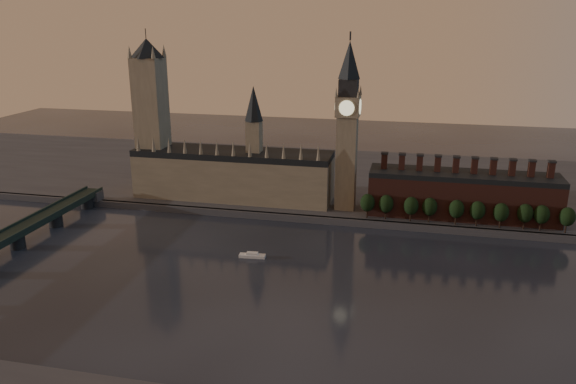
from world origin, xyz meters
name	(u,v)px	position (x,y,z in m)	size (l,w,h in m)	color
ground	(293,291)	(0.00, 0.00, 0.00)	(900.00, 900.00, 0.00)	black
north_bank	(343,180)	(0.00, 178.04, 2.00)	(900.00, 182.00, 4.00)	#47474C
palace_of_westminster	(234,172)	(-64.41, 114.91, 21.63)	(130.00, 30.30, 74.00)	gray
victoria_tower	(151,112)	(-120.00, 115.00, 59.09)	(24.00, 24.00, 108.00)	gray
big_ben	(347,125)	(10.00, 110.00, 56.83)	(15.00, 15.00, 107.00)	gray
chimney_block	(462,194)	(80.00, 110.00, 17.82)	(110.00, 25.00, 37.00)	#53271F
embankment_tree_0	(367,203)	(25.11, 94.62, 13.47)	(8.60, 8.60, 14.88)	black
embankment_tree_1	(386,204)	(36.07, 94.89, 13.47)	(8.60, 8.60, 14.88)	black
embankment_tree_2	(411,206)	(50.49, 94.32, 13.47)	(8.60, 8.60, 14.88)	black
embankment_tree_3	(430,207)	(61.09, 94.91, 13.47)	(8.60, 8.60, 14.88)	black
embankment_tree_4	(457,209)	(76.06, 94.28, 13.47)	(8.60, 8.60, 14.88)	black
embankment_tree_5	(478,210)	(87.61, 94.29, 13.47)	(8.60, 8.60, 14.88)	black
embankment_tree_6	(501,212)	(100.27, 93.68, 13.47)	(8.60, 8.60, 14.88)	black
embankment_tree_7	(525,213)	(113.30, 95.07, 13.47)	(8.60, 8.60, 14.88)	black
embankment_tree_8	(542,215)	(121.92, 94.76, 13.47)	(8.60, 8.60, 14.88)	black
embankment_tree_9	(567,217)	(135.02, 93.88, 13.47)	(8.60, 8.60, 14.88)	black
river_boat	(252,255)	(-28.37, 32.48, 1.04)	(13.84, 5.03, 2.71)	white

